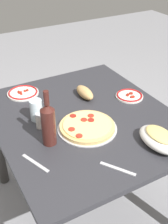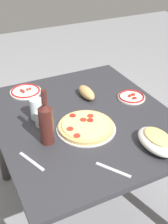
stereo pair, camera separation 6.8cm
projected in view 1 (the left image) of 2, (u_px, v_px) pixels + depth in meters
The scene contains 12 objects.
ground_plane at pixel (84, 204), 2.05m from camera, with size 8.00×8.00×0.00m, color gray.
dining_table at pixel (84, 134), 1.71m from camera, with size 1.11×0.97×0.75m.
pepperoni_pizza at pixel (87, 127), 1.54m from camera, with size 0.32×0.32×0.03m.
baked_pasta_dish at pixel (159, 138), 1.41m from camera, with size 0.24×0.15×0.08m.
wine_bottle at pixel (48, 123), 1.38m from camera, with size 0.07×0.07×0.29m.
water_glass at pixel (36, 110), 1.58m from camera, with size 0.07×0.07×0.12m, color silver.
side_plate_near at pixel (129, 96), 1.82m from camera, with size 0.17×0.17×0.02m.
side_plate_far at pixel (23, 93), 1.85m from camera, with size 0.20×0.20×0.02m.
bread_loaf at pixel (85, 93), 1.81m from camera, with size 0.17×0.07×0.06m, color tan.
spice_shaker at pixel (40, 121), 1.53m from camera, with size 0.04×0.04×0.09m.
fork_left at pixel (35, 163), 1.32m from camera, with size 0.17×0.02×0.01m, color #B7B7BC.
fork_right at pixel (118, 169), 1.29m from camera, with size 0.17×0.02×0.01m, color #B7B7BC.
Camera 1 is at (-1.19, 0.66, 1.67)m, focal length 46.47 mm.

